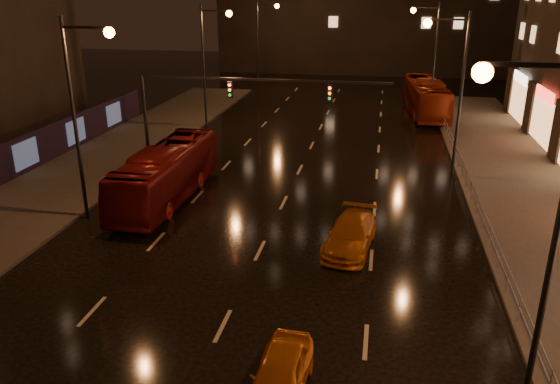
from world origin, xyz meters
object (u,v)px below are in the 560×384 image
bus_red (167,173)px  bus_curb (426,97)px  taxi_near (280,375)px  taxi_far (350,234)px

bus_red → bus_curb: bus_curb is taller
bus_curb → taxi_near: bearing=-104.3°
bus_red → taxi_near: (9.14, -14.45, -0.85)m
bus_red → taxi_far: bus_red is taller
bus_curb → taxi_near: (-6.38, -39.60, -1.00)m
bus_red → bus_curb: 29.55m
taxi_near → bus_red: bearing=125.0°
bus_curb → taxi_far: bus_curb is taller
bus_red → taxi_far: size_ratio=2.26×
bus_curb → taxi_near: bus_curb is taller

